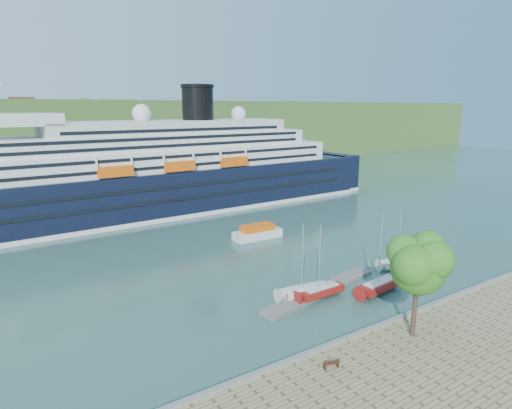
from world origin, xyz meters
name	(u,v)px	position (x,y,z in m)	size (l,w,h in m)	color
ground	(398,326)	(0.00, 0.00, 0.00)	(400.00, 400.00, 0.00)	#2F544C
far_hillside	(84,134)	(0.00, 145.00, 12.00)	(400.00, 50.00, 24.00)	#395D25
quay_coping	(401,317)	(0.00, -0.20, 1.15)	(220.00, 0.50, 0.30)	slate
cruise_ship	(144,150)	(-5.64, 59.22, 13.17)	(117.32, 17.08, 26.34)	black
park_bench	(331,363)	(-11.60, -2.64, 1.44)	(1.37, 0.56, 0.88)	#452013
promenade_tree	(417,281)	(-1.83, -2.95, 6.38)	(6.50, 6.50, 10.77)	#2A691B
floating_pontoon	(321,290)	(-1.08, 10.48, 0.21)	(18.70, 2.29, 0.42)	gray
sailboat_white_near	(306,263)	(-3.64, 10.34, 4.25)	(6.58, 1.83, 8.51)	silver
sailboat_red	(382,256)	(4.74, 6.56, 4.60)	(7.13, 1.98, 9.20)	maroon
sailboat_white_far	(402,239)	(13.21, 10.50, 4.13)	(6.40, 1.78, 8.26)	silver
tender_launch	(258,231)	(4.36, 32.74, 1.18)	(8.52, 2.91, 2.35)	#EA580D
sailboat_extra	(322,264)	(-2.11, 9.30, 4.19)	(6.48, 1.80, 8.37)	maroon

